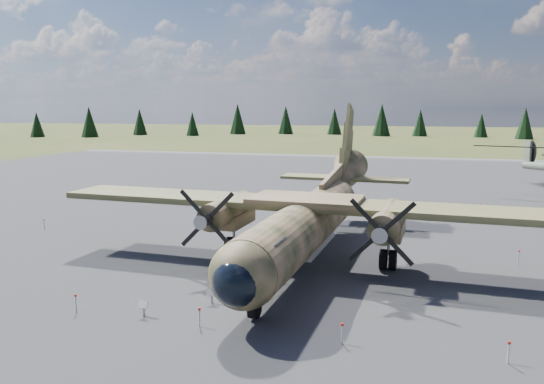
# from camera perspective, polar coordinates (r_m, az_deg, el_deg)

# --- Properties ---
(ground) EXTENTS (500.00, 500.00, 0.00)m
(ground) POSITION_cam_1_polar(r_m,az_deg,el_deg) (35.87, -2.15, -5.72)
(ground) COLOR brown
(ground) RESTS_ON ground
(apron) EXTENTS (120.00, 120.00, 0.04)m
(apron) POSITION_cam_1_polar(r_m,az_deg,el_deg) (45.24, 1.71, -2.62)
(apron) COLOR slate
(apron) RESTS_ON ground
(transport_plane) EXTENTS (30.65, 27.85, 10.11)m
(transport_plane) POSITION_cam_1_polar(r_m,az_deg,el_deg) (31.94, 4.14, -2.23)
(transport_plane) COLOR #353A1F
(transport_plane) RESTS_ON ground
(info_placard_left) EXTENTS (0.50, 0.27, 0.74)m
(info_placard_left) POSITION_cam_1_polar(r_m,az_deg,el_deg) (24.55, -13.68, -11.81)
(info_placard_left) COLOR gray
(info_placard_left) RESTS_ON ground
(info_placard_right) EXTENTS (0.48, 0.26, 0.72)m
(info_placard_right) POSITION_cam_1_polar(r_m,az_deg,el_deg) (25.51, -6.51, -10.83)
(info_placard_right) COLOR gray
(info_placard_right) RESTS_ON ground
(barrier_fence) EXTENTS (33.12, 29.62, 0.85)m
(barrier_fence) POSITION_cam_1_polar(r_m,az_deg,el_deg) (35.81, -2.90, -4.91)
(barrier_fence) COLOR silver
(barrier_fence) RESTS_ON ground
(treeline) EXTENTS (324.75, 318.74, 10.88)m
(treeline) POSITION_cam_1_polar(r_m,az_deg,el_deg) (36.40, -8.81, 2.02)
(treeline) COLOR black
(treeline) RESTS_ON ground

